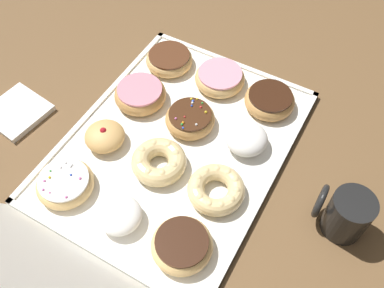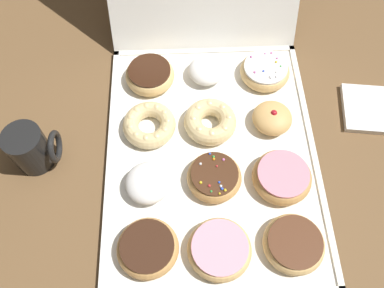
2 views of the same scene
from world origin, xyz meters
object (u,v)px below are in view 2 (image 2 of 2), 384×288
cruller_donut_6 (149,125)px  jelly_filled_donut_8 (272,118)px  chocolate_frosted_donut_0 (148,248)px  cruller_donut_7 (211,121)px  pink_frosted_donut_1 (219,249)px  sprinkle_donut_11 (265,71)px  powdered_filled_donut_10 (207,70)px  napkin_stack (371,109)px  chocolate_frosted_donut_2 (294,244)px  pink_frosted_donut_5 (282,177)px  donut_box (212,155)px  sprinkle_donut_4 (216,177)px  chocolate_frosted_donut_9 (150,75)px  coffee_mug (31,148)px  powdered_filled_donut_3 (148,183)px

cruller_donut_6 → jelly_filled_donut_8: bearing=0.8°
chocolate_frosted_donut_0 → jelly_filled_donut_8: (0.26, 0.27, 0.00)m
cruller_donut_6 → cruller_donut_7: 0.13m
pink_frosted_donut_1 → cruller_donut_7: cruller_donut_7 is taller
chocolate_frosted_donut_0 → cruller_donut_7: size_ratio=1.01×
chocolate_frosted_donut_0 → sprinkle_donut_11: size_ratio=1.00×
cruller_donut_7 → sprinkle_donut_11: size_ratio=0.99×
chocolate_frosted_donut_0 → powdered_filled_donut_10: bearing=71.8°
sprinkle_donut_11 → napkin_stack: size_ratio=0.93×
chocolate_frosted_donut_2 → pink_frosted_donut_5: size_ratio=0.96×
pink_frosted_donut_5 → cruller_donut_6: bearing=153.3°
donut_box → sprinkle_donut_4: sprinkle_donut_4 is taller
chocolate_frosted_donut_9 → napkin_stack: chocolate_frosted_donut_9 is taller
napkin_stack → chocolate_frosted_donut_2: bearing=-127.3°
pink_frosted_donut_5 → jelly_filled_donut_8: jelly_filled_donut_8 is taller
cruller_donut_7 → coffee_mug: coffee_mug is taller
chocolate_frosted_donut_9 → jelly_filled_donut_8: bearing=-26.0°
powdered_filled_donut_3 → cruller_donut_6: powdered_filled_donut_3 is taller
cruller_donut_6 → sprinkle_donut_11: size_ratio=1.00×
powdered_filled_donut_3 → cruller_donut_6: 0.14m
chocolate_frosted_donut_2 → chocolate_frosted_donut_9: chocolate_frosted_donut_9 is taller
chocolate_frosted_donut_0 → powdered_filled_donut_3: size_ratio=1.27×
sprinkle_donut_4 → sprinkle_donut_11: 0.29m
donut_box → cruller_donut_6: 0.15m
pink_frosted_donut_5 → napkin_stack: bearing=35.8°
chocolate_frosted_donut_9 → powdered_filled_donut_10: bearing=2.9°
sprinkle_donut_4 → napkin_stack: bearing=24.0°
chocolate_frosted_donut_0 → napkin_stack: bearing=30.9°
sprinkle_donut_11 → coffee_mug: size_ratio=1.16×
chocolate_frosted_donut_2 → pink_frosted_donut_5: pink_frosted_donut_5 is taller
donut_box → cruller_donut_7: bearing=88.9°
pink_frosted_donut_5 → cruller_donut_6: 0.30m
jelly_filled_donut_8 → powdered_filled_donut_10: (-0.13, 0.13, -0.00)m
chocolate_frosted_donut_9 → pink_frosted_donut_1: bearing=-72.1°
chocolate_frosted_donut_0 → chocolate_frosted_donut_9: bearing=90.0°
sprinkle_donut_4 → chocolate_frosted_donut_9: size_ratio=0.97×
powdered_filled_donut_3 → powdered_filled_donut_10: 0.31m
donut_box → pink_frosted_donut_1: 0.21m
sprinkle_donut_4 → chocolate_frosted_donut_9: 0.29m
powdered_filled_donut_3 → sprinkle_donut_4: size_ratio=0.82×
donut_box → powdered_filled_donut_3: size_ratio=6.37×
powdered_filled_donut_3 → chocolate_frosted_donut_9: bearing=89.7°
sprinkle_donut_11 → coffee_mug: 0.54m
donut_box → cruller_donut_7: cruller_donut_7 is taller
sprinkle_donut_11 → pink_frosted_donut_5: bearing=-90.2°
powdered_filled_donut_3 → pink_frosted_donut_5: size_ratio=0.76×
chocolate_frosted_donut_9 → coffee_mug: bearing=-140.8°
cruller_donut_6 → coffee_mug: 0.24m
pink_frosted_donut_1 → powdered_filled_donut_10: powdered_filled_donut_10 is taller
cruller_donut_7 → chocolate_frosted_donut_9: bearing=135.1°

